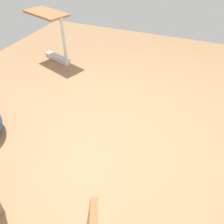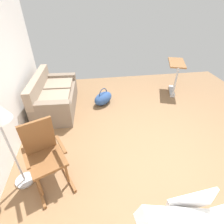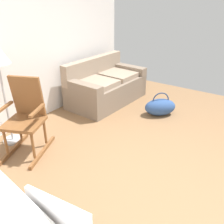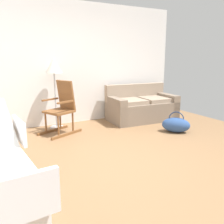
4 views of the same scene
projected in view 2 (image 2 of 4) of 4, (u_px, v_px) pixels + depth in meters
ground_plane at (152, 144)px, 3.37m from camera, size 6.44×6.44×0.00m
couch at (55, 98)px, 4.22m from camera, size 1.64×0.93×0.85m
rocking_chair at (45, 155)px, 2.50m from camera, size 0.89×0.74×1.05m
overbed_table at (175, 74)px, 4.83m from camera, size 0.89×0.64×0.84m
duffel_bag at (103, 98)px, 4.50m from camera, size 0.62×0.62×0.43m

